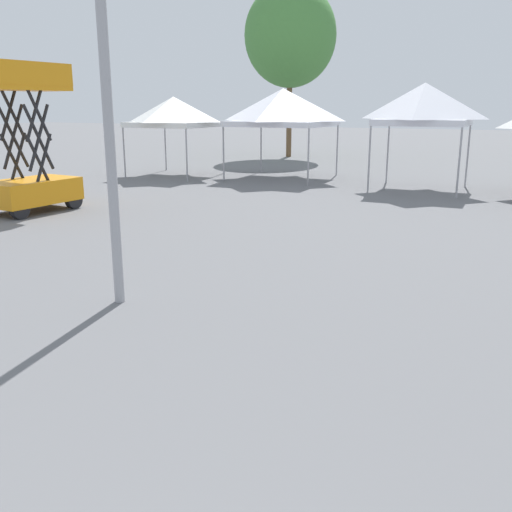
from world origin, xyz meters
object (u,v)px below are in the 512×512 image
Objects in this scene: canopy_tent_right_of_center at (174,112)px; canopy_tent_left_of_center at (424,104)px; canopy_tent_far_left at (283,107)px; tree_behind_tents_right at (290,36)px; scissor_lift at (29,168)px.

canopy_tent_left_of_center is at bearing 1.59° from canopy_tent_right_of_center.
canopy_tent_far_left is 5.42m from canopy_tent_left_of_center.
canopy_tent_left_of_center is at bearing -9.88° from canopy_tent_far_left.
canopy_tent_left_of_center is at bearing -47.64° from tree_behind_tents_right.
canopy_tent_left_of_center is (9.43, 0.26, 0.29)m from canopy_tent_right_of_center.
scissor_lift is 0.43× the size of tree_behind_tents_right.
canopy_tent_left_of_center is 0.39× the size of tree_behind_tents_right.
scissor_lift reaches higher than canopy_tent_right_of_center.
tree_behind_tents_right is (-3.41, 8.66, 3.54)m from canopy_tent_far_left.
canopy_tent_right_of_center is 9.44m from canopy_tent_left_of_center.
canopy_tent_right_of_center is at bearing 97.48° from scissor_lift.
canopy_tent_far_left is at bearing -68.52° from tree_behind_tents_right.
tree_behind_tents_right reaches higher than scissor_lift.
scissor_lift is (-3.01, -9.52, -1.48)m from canopy_tent_far_left.
tree_behind_tents_right reaches higher than canopy_tent_left_of_center.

